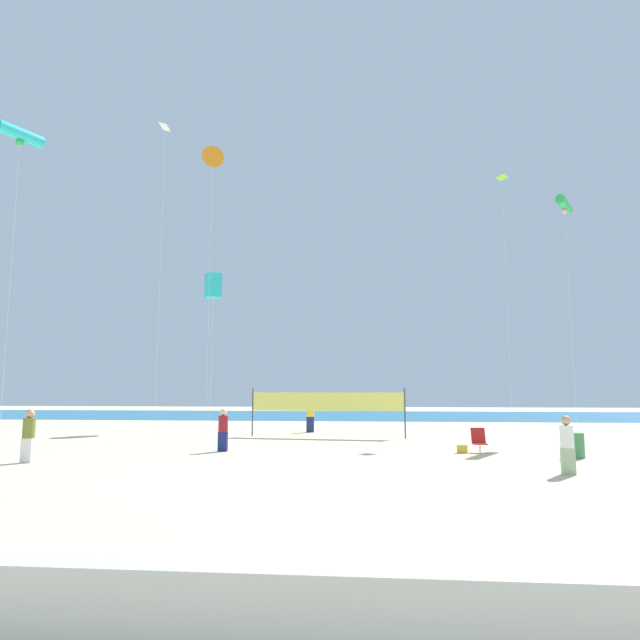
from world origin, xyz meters
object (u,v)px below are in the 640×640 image
trash_barrel (575,445)px  kite_lime_diamond (502,182)px  beachgoer_olive_shirt (29,434)px  kite_green_tube (564,205)px  beachgoer_mustard_shirt (310,414)px  kite_orange_delta (213,158)px  beachgoer_white_shirt (567,443)px  beach_handbag (462,449)px  beachgoer_maroon_shirt (223,428)px  kite_cyan_tube (20,135)px  kite_white_diamond (166,134)px  folding_beach_chair (479,440)px  volleyball_net (327,404)px  kite_cyan_box (213,286)px

trash_barrel → kite_lime_diamond: 18.38m
beachgoer_olive_shirt → kite_green_tube: (21.42, 12.93, 11.29)m
beachgoer_mustard_shirt → kite_orange_delta: size_ratio=0.12×
beachgoer_white_shirt → beach_handbag: (-2.07, 5.06, -0.71)m
beachgoer_maroon_shirt → kite_orange_delta: (-2.96, 7.54, 14.08)m
kite_cyan_tube → kite_orange_delta: (7.40, 5.57, 0.99)m
trash_barrel → kite_white_diamond: bearing=158.8°
beachgoer_olive_shirt → kite_white_diamond: (0.31, 9.76, 14.78)m
kite_cyan_tube → kite_white_diamond: 6.89m
trash_barrel → kite_white_diamond: (-17.56, 6.83, 15.26)m
beach_handbag → kite_cyan_tube: size_ratio=0.03×
beachgoer_maroon_shirt → kite_orange_delta: 16.24m
kite_orange_delta → beachgoer_maroon_shirt: bearing=-68.6°
beachgoer_white_shirt → beach_handbag: 5.52m
kite_orange_delta → beachgoer_olive_shirt: bearing=-101.9°
folding_beach_chair → kite_cyan_tube: kite_cyan_tube is taller
volleyball_net → kite_cyan_tube: bearing=-161.0°
folding_beach_chair → volleyball_net: bearing=148.2°
kite_lime_diamond → kite_white_diamond: bearing=-164.3°
trash_barrel → volleyball_net: bearing=140.5°
beachgoer_mustard_shirt → beachgoer_olive_shirt: size_ratio=1.10×
beachgoer_olive_shirt → kite_cyan_tube: 15.10m
beachgoer_olive_shirt → kite_white_diamond: bearing=-130.1°
kite_green_tube → trash_barrel: bearing=-109.5°
beachgoer_maroon_shirt → kite_white_diamond: 16.77m
trash_barrel → kite_cyan_box: (-16.72, 13.30, 8.33)m
beachgoer_olive_shirt → kite_orange_delta: (2.39, 11.31, 14.03)m
beachgoer_mustard_shirt → kite_lime_diamond: 17.42m
kite_green_tube → kite_cyan_box: size_ratio=1.31×
beachgoer_mustard_shirt → beachgoer_white_shirt: (8.76, -14.55, -0.14)m
beachgoer_maroon_shirt → volleyball_net: size_ratio=0.21×
beachgoer_white_shirt → kite_orange_delta: bearing=-129.7°
trash_barrel → kite_lime_diamond: (0.80, 11.98, 13.92)m
beach_handbag → kite_green_tube: 16.58m
kite_white_diamond → volleyball_net: bearing=4.8°
beachgoer_maroon_shirt → volleyball_net: (3.38, 6.70, 0.78)m
kite_orange_delta → beachgoer_white_shirt: bearing=-41.4°
beachgoer_mustard_shirt → kite_cyan_box: (-6.43, 2.68, 7.76)m
beach_handbag → folding_beach_chair: bearing=25.6°
beachgoer_white_shirt → kite_white_diamond: 24.34m
folding_beach_chair → kite_cyan_box: 19.98m
kite_green_tube → kite_cyan_box: (-20.27, 3.30, -3.44)m
folding_beach_chair → beachgoer_white_shirt: bearing=-62.7°
volleyball_net → kite_orange_delta: size_ratio=0.49×
beachgoer_mustard_shirt → folding_beach_chair: bearing=136.7°
beachgoer_olive_shirt → beach_handbag: (14.25, 4.06, -0.76)m
folding_beach_chair → trash_barrel: folding_beach_chair is taller
beachgoer_white_shirt → volleyball_net: bearing=-144.7°
beachgoer_mustard_shirt → kite_cyan_box: bearing=-14.7°
beach_handbag → kite_cyan_tube: kite_cyan_tube is taller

